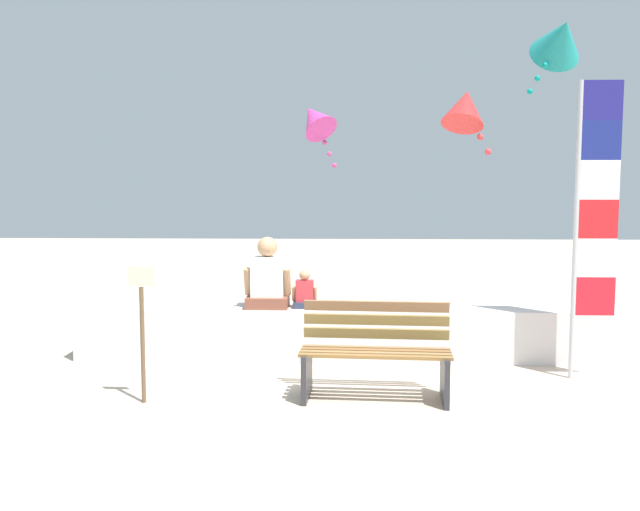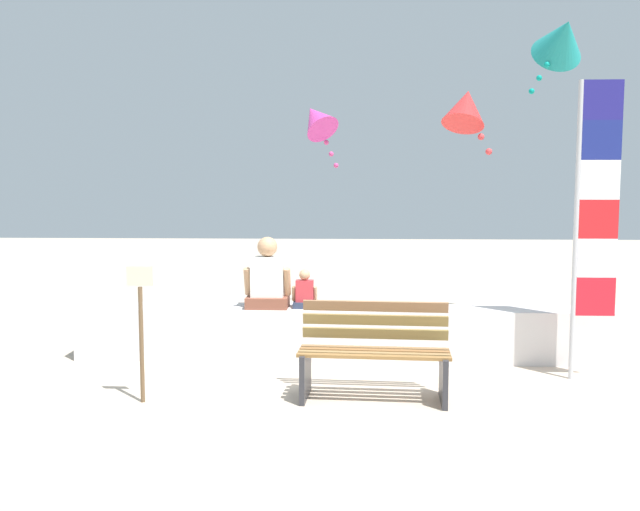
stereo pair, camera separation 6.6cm
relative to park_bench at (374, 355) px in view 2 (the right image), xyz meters
The scene contains 10 objects.
ground_plane 0.51m from the park_bench, 128.53° to the left, with size 40.00×40.00×0.00m, color #C0AD97.
seawall_ledge 1.50m from the park_bench, 97.28° to the left, with size 6.38×0.56×0.60m, color silver.
park_bench is the anchor object (origin of this frame).
person_adult 1.92m from the park_bench, 129.46° to the left, with size 0.53×0.39×0.82m.
person_child 1.66m from the park_bench, 117.69° to the left, with size 0.29×0.21×0.44m.
flag_banner 2.69m from the park_bench, 18.29° to the left, with size 0.45×0.05×3.05m.
kite_red 3.54m from the park_bench, 61.90° to the left, with size 0.77×0.83×0.89m.
kite_teal 5.70m from the park_bench, 52.56° to the left, with size 0.81×0.91×1.21m.
kite_magenta 5.34m from the park_bench, 99.58° to the left, with size 0.88×0.90×1.12m.
sign_post 2.18m from the park_bench, behind, with size 0.24×0.04×1.27m.
Camera 2 is at (-0.03, -6.57, 1.97)m, focal length 38.46 mm.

